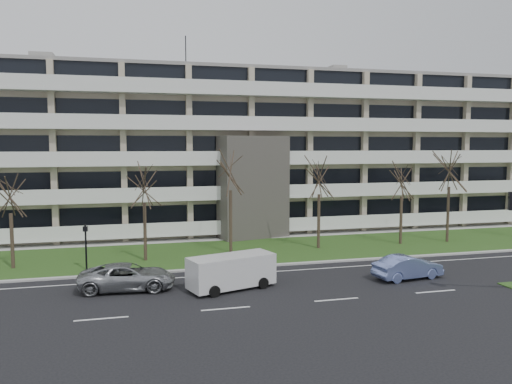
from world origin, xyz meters
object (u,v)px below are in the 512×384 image
object	(u,v)px
silver_pickup	(128,277)
pedestrian_signal	(86,241)
white_van	(232,269)
blue_sedan	(408,267)

from	to	relation	value
silver_pickup	pedestrian_signal	distance (m)	5.89
silver_pickup	white_van	distance (m)	5.98
silver_pickup	white_van	xyz separation A→B (m)	(5.83, -1.27, 0.41)
pedestrian_signal	silver_pickup	bearing A→B (deg)	-54.81
white_van	silver_pickup	bearing A→B (deg)	150.40
blue_sedan	pedestrian_signal	bearing A→B (deg)	62.18
blue_sedan	white_van	distance (m)	10.92
blue_sedan	pedestrian_signal	world-z (taller)	pedestrian_signal
blue_sedan	pedestrian_signal	xyz separation A→B (m)	(-19.37, 6.96, 1.24)
silver_pickup	blue_sedan	world-z (taller)	silver_pickup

